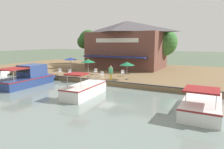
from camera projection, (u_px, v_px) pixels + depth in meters
The scene contains 19 objects.
ground_plane at pixel (104, 86), 24.03m from camera, with size 220.00×220.00×0.00m, color #4C5B47.
quay_deck at pixel (136, 72), 33.63m from camera, with size 22.00×56.00×0.60m, color brown.
quay_edge_fender at pixel (104, 81), 24.02m from camera, with size 0.20×50.40×0.10m, color #2D2D33.
waterfront_restaurant at pixel (127, 44), 36.80m from camera, with size 10.93×13.53×8.47m.
patio_umbrella_far_corner at pixel (70, 59), 32.74m from camera, with size 2.15×2.15×2.20m.
patio_umbrella_mid_patio_right at pixel (88, 61), 26.34m from camera, with size 1.89×1.89×2.43m.
patio_umbrella_by_entrance at pixel (127, 64), 24.70m from camera, with size 1.88×1.88×2.23m.
cafe_chair_far_corner_seat at pixel (59, 71), 28.98m from camera, with size 0.52×0.52×0.85m.
cafe_chair_beside_entrance at pixel (101, 74), 26.08m from camera, with size 0.51×0.51×0.85m.
cafe_chair_under_first_umbrella at pixel (95, 71), 28.87m from camera, with size 0.50×0.50×0.85m.
cafe_chair_facing_river at pixel (123, 73), 27.41m from camera, with size 0.59×0.59×0.85m.
cafe_chair_mid_patio at pixel (70, 72), 27.91m from camera, with size 0.56×0.56×0.85m.
person_near_entrance at pixel (111, 71), 24.32m from camera, with size 0.50×0.50×1.78m.
motorboat_far_downstream at pixel (31, 78), 24.36m from camera, with size 7.80×3.17×2.42m.
motorboat_mid_row at pixel (88, 88), 19.69m from camera, with size 6.37×2.42×2.37m.
motorboat_distant_upstream at pixel (203, 103), 15.17m from camera, with size 6.99×2.65×2.05m.
mooring_post at pixel (33, 70), 29.82m from camera, with size 0.22×0.22×0.90m.
tree_behind_restaurant at pixel (88, 40), 43.81m from camera, with size 4.51×4.30×7.33m.
tree_downstream_bank at pixel (162, 43), 36.64m from camera, with size 5.41×5.15×7.23m.
Camera 1 is at (20.43, 11.69, 5.15)m, focal length 32.00 mm.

